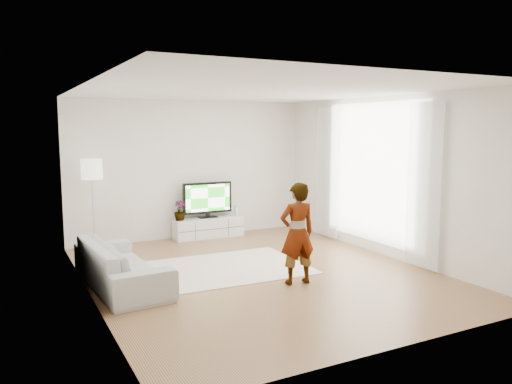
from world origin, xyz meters
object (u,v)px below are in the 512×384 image
rug (224,268)px  floor_lamp (92,173)px  television (208,199)px  media_console (208,227)px  player (297,233)px  sofa (121,264)px

rug → floor_lamp: (-1.63, 2.20, 1.42)m
television → rug: (-0.65, -2.30, -0.80)m
television → rug: television is taller
rug → media_console: bearing=73.9°
media_console → television: size_ratio=1.37×
player → television: bearing=-85.6°
media_console → floor_lamp: size_ratio=0.86×
media_console → sofa: (-2.30, -2.40, 0.12)m
sofa → floor_lamp: floor_lamp is taller
player → floor_lamp: bearing=-51.7°
player → floor_lamp: floor_lamp is taller
player → sofa: size_ratio=0.67×
media_console → television: 0.60m
media_console → floor_lamp: (-2.28, -0.06, 1.23)m
rug → floor_lamp: 3.09m
rug → player: 1.55m
floor_lamp → rug: bearing=-53.6°
player → media_console: bearing=-85.6°
media_console → player: bearing=-90.5°
media_console → floor_lamp: 2.59m
rug → sofa: sofa is taller
television → floor_lamp: (-2.28, -0.09, 0.62)m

